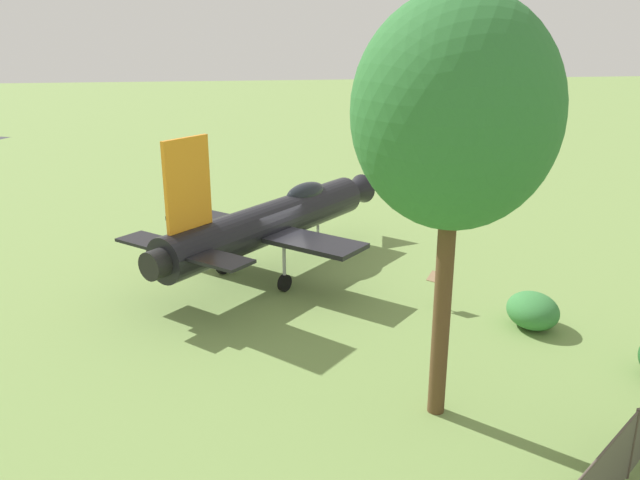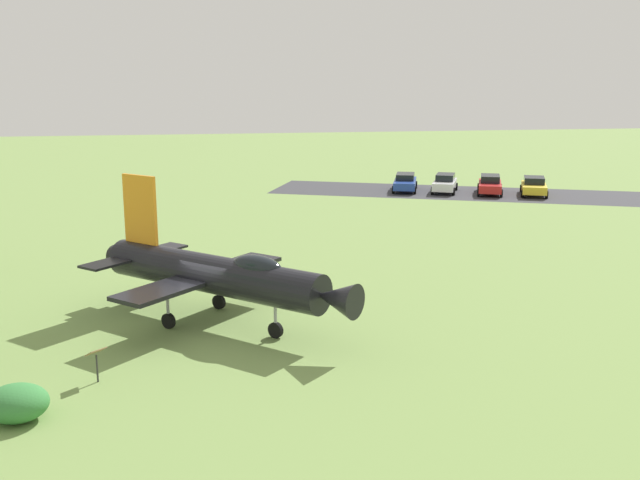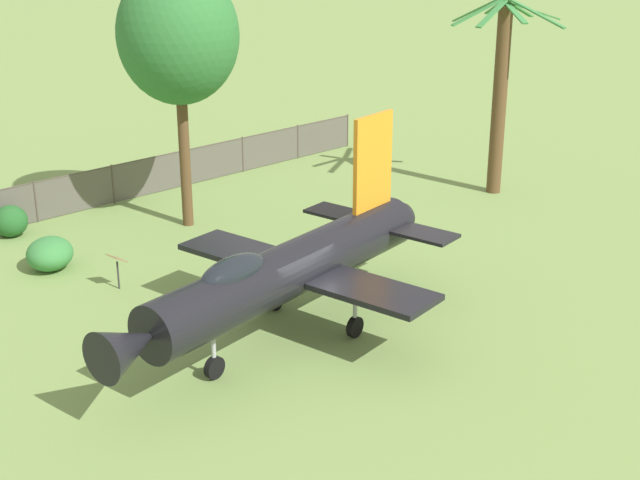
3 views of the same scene
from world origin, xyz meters
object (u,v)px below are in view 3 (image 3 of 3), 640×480
Objects in this scene: palm_tree at (500,94)px; shrub_by_tree at (10,221)px; shrub_near_fence at (50,254)px; info_plaque at (117,263)px; display_jet at (282,271)px; shade_tree at (178,36)px.

palm_tree is 19.50m from shrub_by_tree.
shrub_near_fence is 1.55× the size of info_plaque.
display_jet is 1.10× the size of shade_tree.
display_jet reaches higher than shrub_near_fence.
palm_tree is (-2.78, 12.56, -2.85)m from shade_tree.
info_plaque is (5.22, 4.34, 0.27)m from shrub_by_tree.
palm_tree reaches higher than shrub_by_tree.
shade_tree is 8.67m from info_plaque.
shade_tree reaches higher than shrub_near_fence.
display_jet is at bearing 50.56° from shrub_near_fence.
display_jet is at bearing 44.73° from shrub_by_tree.
palm_tree reaches higher than info_plaque.
shrub_near_fence is 1.43× the size of shrub_by_tree.
shrub_near_fence is (6.70, -16.93, -3.58)m from palm_tree.
shade_tree reaches higher than info_plaque.
shade_tree is 1.19× the size of palm_tree.
shrub_by_tree is (3.38, -18.88, -3.54)m from palm_tree.
shrub_by_tree is (-3.33, -1.95, 0.04)m from shrub_near_fence.
shrub_by_tree is at bearing -140.23° from info_plaque.
display_jet is 8.35× the size of shrub_by_tree.
info_plaque is (-4.07, -4.86, -1.19)m from display_jet.
shrub_near_fence is at bearing -48.07° from shade_tree.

